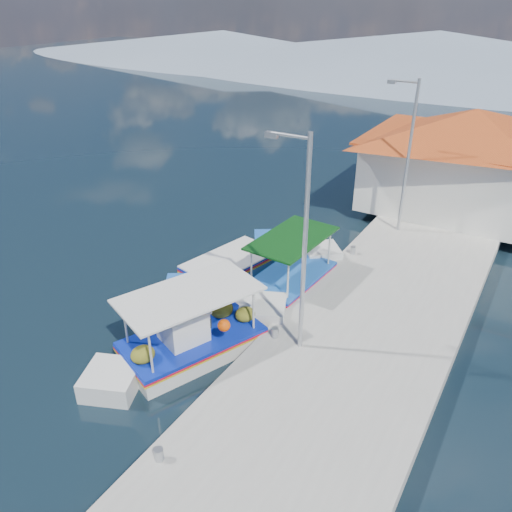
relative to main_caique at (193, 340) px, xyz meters
The scene contains 9 objects.
ground 2.02m from the main_caique, 158.30° to the right, with size 160.00×160.00×0.00m, color black.
quay 6.66m from the main_caique, 52.33° to the left, with size 5.00×44.00×0.50m, color #A3A198.
bollards 4.94m from the main_caique, 66.46° to the left, with size 0.20×17.20×0.30m.
main_caique is the anchor object (origin of this frame).
caique_green_canopy 4.64m from the main_caique, 80.03° to the left, with size 2.08×6.07×2.27m.
caique_blue_hull 4.59m from the main_caique, 110.07° to the left, with size 2.65×6.00×1.09m.
harbor_building 15.11m from the main_caique, 72.99° to the left, with size 10.49×10.49×4.40m.
lamp_post_near 4.52m from the main_caique, 25.40° to the left, with size 1.21×0.14×6.00m.
lamp_post_far 11.15m from the main_caique, 75.39° to the left, with size 1.21×0.14×6.00m.
Camera 1 is at (9.40, -8.30, 9.33)m, focal length 35.40 mm.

